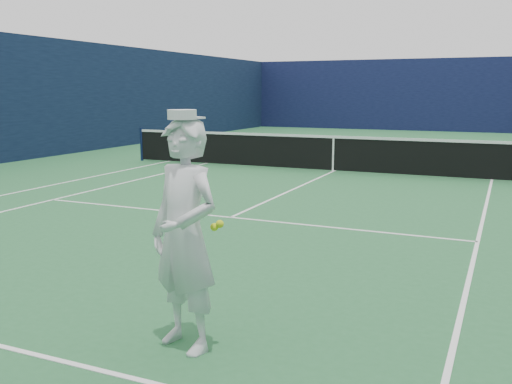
% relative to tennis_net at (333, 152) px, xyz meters
% --- Properties ---
extents(ground, '(80.00, 80.00, 0.00)m').
position_rel_tennis_net_xyz_m(ground, '(0.00, 0.00, -0.55)').
color(ground, '#256335').
rests_on(ground, ground).
extents(court_markings, '(11.03, 23.83, 0.01)m').
position_rel_tennis_net_xyz_m(court_markings, '(0.00, 0.00, -0.55)').
color(court_markings, white).
rests_on(court_markings, ground).
extents(windscreen_fence, '(20.12, 36.12, 4.00)m').
position_rel_tennis_net_xyz_m(windscreen_fence, '(0.00, 0.00, 1.45)').
color(windscreen_fence, '#10153B').
rests_on(windscreen_fence, ground).
extents(tennis_net, '(12.88, 0.09, 1.07)m').
position_rel_tennis_net_xyz_m(tennis_net, '(0.00, 0.00, 0.00)').
color(tennis_net, '#141E4C').
rests_on(tennis_net, ground).
extents(tennis_player, '(0.85, 0.71, 2.08)m').
position_rel_tennis_net_xyz_m(tennis_player, '(1.96, -11.21, 0.46)').
color(tennis_player, white).
rests_on(tennis_player, ground).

